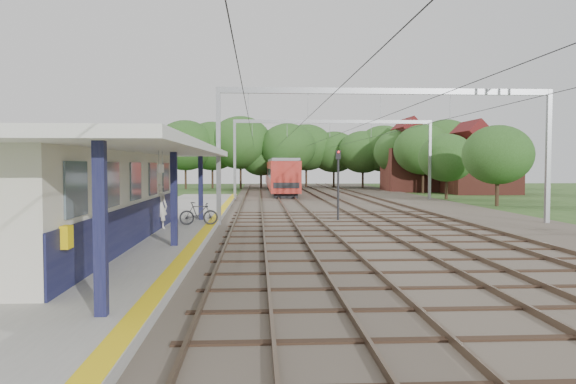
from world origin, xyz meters
name	(u,v)px	position (x,y,z in m)	size (l,w,h in m)	color
ground	(383,293)	(0.00, 0.00, 0.00)	(160.00, 160.00, 0.00)	#2D4C1E
ballast_bed	(348,204)	(4.00, 30.00, 0.05)	(18.00, 90.00, 0.10)	#473D33
platform	(166,226)	(-7.50, 14.00, 0.17)	(5.00, 52.00, 0.35)	gray
yellow_stripe	(212,222)	(-5.25, 14.00, 0.35)	(0.45, 52.00, 0.01)	yellow
station_building	(94,195)	(-8.88, 7.00, 2.04)	(3.41, 18.00, 3.40)	beige
canopy	(118,149)	(-7.77, 6.00, 3.64)	(6.40, 20.00, 3.44)	#121339
rail_tracks	(316,203)	(1.50, 30.00, 0.18)	(11.80, 88.00, 0.15)	brown
catenary_system	(351,130)	(3.39, 25.28, 5.51)	(17.22, 88.00, 7.00)	gray
tree_band	(312,151)	(3.84, 57.12, 4.92)	(31.72, 30.88, 8.82)	#382619
house_near	(481,166)	(21.00, 46.00, 2.99)	(7.00, 6.12, 7.89)	brown
house_far	(419,164)	(16.00, 52.00, 3.23)	(8.00, 6.12, 8.66)	brown
person	(159,206)	(-7.31, 11.22, 1.32)	(0.71, 0.46, 1.94)	beige
bicycle	(199,213)	(-5.75, 12.57, 0.88)	(0.50, 1.76, 1.06)	black
train	(279,174)	(-0.50, 53.44, 2.03)	(2.76, 34.37, 3.64)	black
signal_post	(338,179)	(1.35, 17.06, 2.37)	(0.29, 0.26, 3.91)	black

